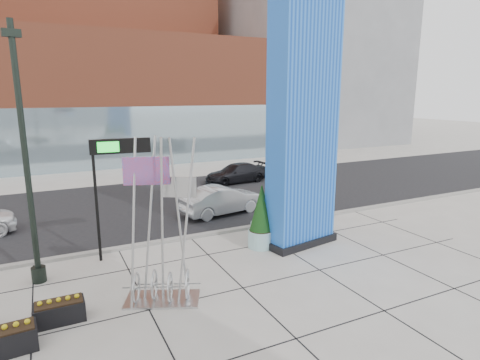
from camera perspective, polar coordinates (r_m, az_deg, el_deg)
name	(u,v)px	position (r m, az deg, el deg)	size (l,w,h in m)	color
ground	(202,281)	(13.66, -5.40, -14.17)	(160.00, 160.00, 0.00)	#9E9991
street_asphalt	(137,206)	(22.71, -14.46, -3.61)	(80.00, 12.00, 0.02)	black
curb_edge	(168,241)	(17.13, -10.24, -8.47)	(80.00, 0.30, 0.12)	gray
tower_podium	(104,100)	(38.83, -18.76, 10.78)	(34.00, 10.00, 11.00)	#A84C31
tower_glass_front	(115,138)	(34.27, -17.32, 5.72)	(34.00, 0.60, 5.00)	#8CA5B2
building_grey_parking	(303,69)	(53.05, 8.94, 15.27)	(20.00, 18.00, 18.00)	slate
blue_pylon	(303,124)	(15.84, 8.98, 7.93)	(3.24, 1.86, 10.16)	#0C3EB5
lamp_post	(28,182)	(14.11, -27.88, -0.30)	(0.54, 0.45, 8.17)	black
public_art_sculpture	(162,260)	(12.17, -11.10, -11.07)	(2.42, 1.87, 4.93)	#BABDBF
overhead_street_sign	(115,156)	(15.06, -17.30, 3.22)	(2.12, 0.35, 4.48)	black
round_planter_east	(269,203)	(18.10, 4.18, -3.33)	(1.02, 1.02, 2.56)	#9BCCD0
round_planter_mid	(261,219)	(15.98, 2.99, -5.51)	(1.01, 1.01, 2.52)	#9BCCD0
round_planter_west	(262,212)	(17.13, 3.10, -4.59)	(0.93, 0.93, 2.34)	#9BCCD0
box_planter_north	(60,310)	(12.37, -24.26, -16.56)	(1.28, 0.64, 0.70)	black
box_planter_south	(6,340)	(11.65, -30.30, -19.01)	(1.37, 0.75, 0.73)	black
car_silver_mid	(222,200)	(20.48, -2.52, -2.89)	(1.52, 4.37, 1.44)	#B1B4B9
car_dark_east	(236,173)	(27.67, -0.55, 0.96)	(1.81, 4.46, 1.29)	black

